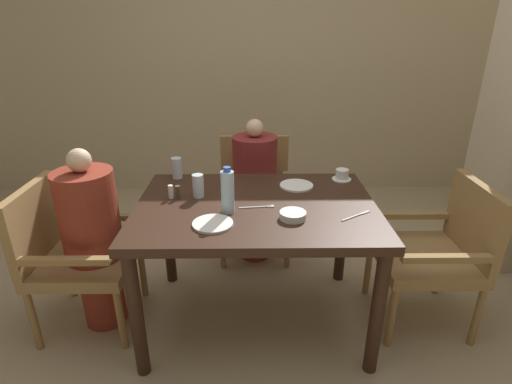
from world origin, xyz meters
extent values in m
plane|color=tan|center=(0.00, 0.00, 0.00)|extent=(16.00, 16.00, 0.00)
cube|color=tan|center=(0.00, 2.17, 1.40)|extent=(8.00, 0.06, 2.80)
cube|color=#331E14|center=(0.00, 0.00, 0.75)|extent=(1.31, 0.94, 0.05)
cylinder|color=#331E14|center=(-0.59, -0.41, 0.36)|extent=(0.07, 0.07, 0.73)
cylinder|color=#331E14|center=(0.59, -0.41, 0.36)|extent=(0.07, 0.07, 0.73)
cylinder|color=#331E14|center=(-0.59, 0.41, 0.36)|extent=(0.07, 0.07, 0.73)
cylinder|color=#331E14|center=(0.59, 0.41, 0.36)|extent=(0.07, 0.07, 0.73)
cube|color=olive|center=(-0.98, 0.00, 0.42)|extent=(0.53, 0.53, 0.07)
cube|color=olive|center=(-1.23, 0.00, 0.67)|extent=(0.05, 0.53, 0.42)
cube|color=olive|center=(-0.98, 0.25, 0.58)|extent=(0.48, 0.04, 0.04)
cube|color=olive|center=(-0.98, -0.25, 0.58)|extent=(0.48, 0.04, 0.04)
cylinder|color=olive|center=(-0.74, 0.24, 0.19)|extent=(0.04, 0.04, 0.39)
cylinder|color=olive|center=(-0.74, -0.24, 0.19)|extent=(0.04, 0.04, 0.39)
cylinder|color=olive|center=(-1.22, 0.24, 0.19)|extent=(0.04, 0.04, 0.39)
cylinder|color=olive|center=(-1.22, -0.24, 0.19)|extent=(0.04, 0.04, 0.39)
cylinder|color=maroon|center=(-0.92, 0.00, 0.23)|extent=(0.24, 0.24, 0.46)
cylinder|color=maroon|center=(-0.92, 0.00, 0.71)|extent=(0.32, 0.32, 0.51)
sphere|color=beige|center=(-0.92, 0.00, 1.03)|extent=(0.13, 0.13, 0.13)
cube|color=olive|center=(0.00, 0.80, 0.42)|extent=(0.53, 0.53, 0.07)
cube|color=olive|center=(0.00, 1.04, 0.67)|extent=(0.53, 0.05, 0.42)
cube|color=olive|center=(0.25, 0.80, 0.58)|extent=(0.04, 0.48, 0.04)
cube|color=olive|center=(-0.25, 0.80, 0.58)|extent=(0.04, 0.48, 0.04)
cylinder|color=olive|center=(0.24, 0.56, 0.19)|extent=(0.04, 0.04, 0.39)
cylinder|color=olive|center=(-0.24, 0.56, 0.19)|extent=(0.04, 0.04, 0.39)
cylinder|color=olive|center=(0.24, 1.03, 0.19)|extent=(0.04, 0.04, 0.39)
cylinder|color=olive|center=(-0.24, 1.03, 0.19)|extent=(0.04, 0.04, 0.39)
cylinder|color=maroon|center=(0.00, 0.74, 0.23)|extent=(0.24, 0.24, 0.46)
cylinder|color=maroon|center=(0.00, 0.74, 0.71)|extent=(0.32, 0.32, 0.50)
sphere|color=beige|center=(0.00, 0.74, 1.02)|extent=(0.12, 0.12, 0.12)
cube|color=olive|center=(0.98, 0.00, 0.42)|extent=(0.53, 0.53, 0.07)
cube|color=olive|center=(1.23, 0.00, 0.67)|extent=(0.05, 0.53, 0.42)
cube|color=olive|center=(0.98, -0.25, 0.58)|extent=(0.48, 0.04, 0.04)
cube|color=olive|center=(0.98, 0.25, 0.58)|extent=(0.48, 0.04, 0.04)
cylinder|color=olive|center=(0.74, -0.24, 0.19)|extent=(0.04, 0.04, 0.39)
cylinder|color=olive|center=(0.74, 0.24, 0.19)|extent=(0.04, 0.04, 0.39)
cylinder|color=olive|center=(1.22, -0.24, 0.19)|extent=(0.04, 0.04, 0.39)
cylinder|color=olive|center=(1.22, 0.24, 0.19)|extent=(0.04, 0.04, 0.39)
cylinder|color=white|center=(0.25, 0.25, 0.78)|extent=(0.20, 0.20, 0.01)
cylinder|color=white|center=(-0.22, -0.24, 0.78)|extent=(0.20, 0.20, 0.01)
cylinder|color=white|center=(0.54, 0.36, 0.78)|extent=(0.12, 0.12, 0.01)
cylinder|color=white|center=(0.54, 0.36, 0.82)|extent=(0.08, 0.08, 0.06)
cylinder|color=white|center=(0.18, -0.18, 0.80)|extent=(0.13, 0.13, 0.04)
cylinder|color=silver|center=(-0.15, -0.10, 0.89)|extent=(0.07, 0.07, 0.22)
cylinder|color=#3359B2|center=(-0.15, -0.10, 1.01)|extent=(0.04, 0.04, 0.02)
cylinder|color=silver|center=(-0.50, 0.40, 0.84)|extent=(0.06, 0.06, 0.13)
cylinder|color=silver|center=(-0.33, 0.10, 0.84)|extent=(0.06, 0.06, 0.13)
cylinder|color=white|center=(-0.48, 0.08, 0.82)|extent=(0.03, 0.03, 0.08)
cylinder|color=#4C3D2D|center=(-0.44, 0.08, 0.81)|extent=(0.03, 0.03, 0.07)
cube|color=silver|center=(-0.01, -0.05, 0.78)|extent=(0.17, 0.03, 0.00)
cube|color=silver|center=(0.08, -0.04, 0.78)|extent=(0.04, 0.03, 0.00)
cube|color=silver|center=(0.50, -0.17, 0.78)|extent=(0.15, 0.10, 0.00)
cube|color=silver|center=(0.57, -0.12, 0.78)|extent=(0.06, 0.05, 0.00)
camera|label=1|loc=(-0.03, -1.98, 1.69)|focal=28.00mm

